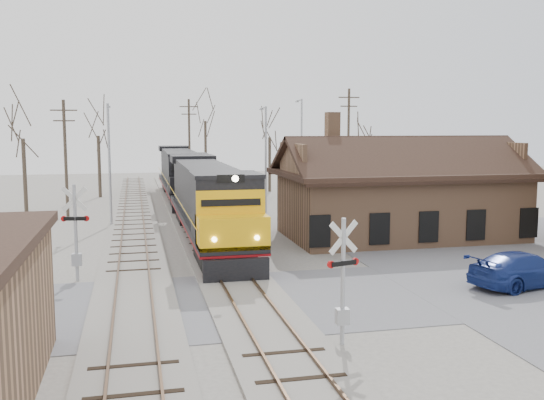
{
  "coord_description": "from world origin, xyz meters",
  "views": [
    {
      "loc": [
        -4.33,
        -23.34,
        7.03
      ],
      "look_at": [
        3.04,
        9.0,
        2.97
      ],
      "focal_mm": 40.0,
      "sensor_mm": 36.0,
      "label": 1
    }
  ],
  "objects": [
    {
      "name": "ground",
      "position": [
        0.0,
        0.0,
        0.0
      ],
      "size": [
        140.0,
        140.0,
        0.0
      ],
      "primitive_type": "plane",
      "color": "#9D988E",
      "rests_on": "ground"
    },
    {
      "name": "road",
      "position": [
        0.0,
        0.0,
        0.01
      ],
      "size": [
        60.0,
        9.0,
        0.03
      ],
      "primitive_type": "cube",
      "color": "slate",
      "rests_on": "ground"
    },
    {
      "name": "track_main",
      "position": [
        0.0,
        15.0,
        0.07
      ],
      "size": [
        3.4,
        90.0,
        0.24
      ],
      "color": "#9D988E",
      "rests_on": "ground"
    },
    {
      "name": "track_siding",
      "position": [
        -4.5,
        15.0,
        0.07
      ],
      "size": [
        3.4,
        90.0,
        0.24
      ],
      "color": "#9D988E",
      "rests_on": "ground"
    },
    {
      "name": "depot",
      "position": [
        11.99,
        12.0,
        2.41
      ],
      "size": [
        15.2,
        9.31,
        7.9
      ],
      "color": "#9B6F50",
      "rests_on": "ground"
    },
    {
      "name": "locomotive_lead",
      "position": [
        0.0,
        13.03,
        2.53
      ],
      "size": [
        3.24,
        21.7,
        4.82
      ],
      "color": "black",
      "rests_on": "ground"
    },
    {
      "name": "locomotive_trailing",
      "position": [
        0.0,
        35.0,
        2.53
      ],
      "size": [
        3.24,
        21.7,
        4.56
      ],
      "color": "black",
      "rests_on": "ground"
    },
    {
      "name": "crossbuck_near",
      "position": [
        2.08,
        -5.41,
        1.94
      ],
      "size": [
        1.16,
        0.38,
        4.14
      ],
      "rotation": [
        0.0,
        0.0,
        0.26
      ],
      "color": "#A5A8AD",
      "rests_on": "ground"
    },
    {
      "name": "crossbuck_far",
      "position": [
        -7.0,
        4.93,
        2.06
      ],
      "size": [
        1.26,
        0.33,
        4.43
      ],
      "rotation": [
        0.0,
        0.0,
        2.98
      ],
      "color": "#A5A8AD",
      "rests_on": "ground"
    },
    {
      "name": "parked_car",
      "position": [
        12.24,
        -0.44,
        0.77
      ],
      "size": [
        5.66,
        3.28,
        1.54
      ],
      "primitive_type": "imported",
      "rotation": [
        0.0,
        0.0,
        1.79
      ],
      "color": "navy",
      "rests_on": "ground"
    },
    {
      "name": "streetlight_a",
      "position": [
        -6.02,
        20.67,
        4.83
      ],
      "size": [
        0.25,
        2.04,
        8.59
      ],
      "color": "#A5A8AD",
      "rests_on": "ground"
    },
    {
      "name": "streetlight_b",
      "position": [
        6.04,
        24.53,
        4.83
      ],
      "size": [
        0.25,
        2.04,
        8.59
      ],
      "color": "#A5A8AD",
      "rests_on": "ground"
    },
    {
      "name": "streetlight_c",
      "position": [
        11.44,
        33.16,
        5.34
      ],
      "size": [
        0.25,
        2.04,
        9.6
      ],
      "color": "#A5A8AD",
      "rests_on": "ground"
    },
    {
      "name": "utility_pole_a",
      "position": [
        -9.5,
        25.91,
        4.73
      ],
      "size": [
        2.0,
        0.24,
        9.03
      ],
      "color": "#382D23",
      "rests_on": "ground"
    },
    {
      "name": "utility_pole_b",
      "position": [
        1.55,
        42.66,
        5.17
      ],
      "size": [
        2.0,
        0.24,
        9.89
      ],
      "color": "#382D23",
      "rests_on": "ground"
    },
    {
      "name": "utility_pole_c",
      "position": [
        15.0,
        29.75,
        5.44
      ],
      "size": [
        2.0,
        0.24,
        10.42
      ],
      "color": "#382D23",
      "rests_on": "ground"
    },
    {
      "name": "tree_a",
      "position": [
        -13.13,
        29.48,
        6.99
      ],
      "size": [
        4.01,
        4.01,
        9.82
      ],
      "color": "#382D23",
      "rests_on": "ground"
    },
    {
      "name": "tree_b",
      "position": [
        -7.71,
        38.72,
        7.06
      ],
      "size": [
        4.05,
        4.05,
        9.93
      ],
      "color": "#382D23",
      "rests_on": "ground"
    },
    {
      "name": "tree_c",
      "position": [
        4.14,
        49.94,
        8.89
      ],
      "size": [
        5.09,
        5.09,
        12.47
      ],
      "color": "#382D23",
      "rests_on": "ground"
    },
    {
      "name": "tree_d",
      "position": [
        9.85,
        39.98,
        6.77
      ],
      "size": [
        3.88,
        3.88,
        9.52
      ],
      "color": "#382D23",
      "rests_on": "ground"
    },
    {
      "name": "tree_e",
      "position": [
        18.91,
        35.96,
        5.97
      ],
      "size": [
        3.43,
        3.43,
        8.4
      ],
      "color": "#382D23",
      "rests_on": "ground"
    }
  ]
}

